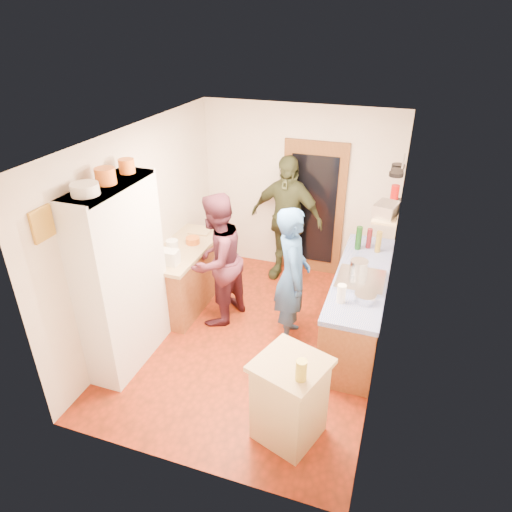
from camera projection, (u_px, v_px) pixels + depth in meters
The scene contains 44 objects.
floor at pixel (256, 338), 5.90m from camera, with size 3.00×4.00×0.02m, color maroon.
ceiling at pixel (256, 134), 4.66m from camera, with size 3.00×4.00×0.02m, color silver.
wall_back at pixel (299, 191), 6.95m from camera, with size 3.00×0.02×2.60m, color beige.
wall_front at pixel (173, 358), 3.61m from camera, with size 3.00×0.02×2.60m, color beige.
wall_left at pixel (142, 230), 5.71m from camera, with size 0.02×4.00×2.60m, color beige.
wall_right at pixel (390, 269), 4.85m from camera, with size 0.02×4.00×2.60m, color beige.
door_frame at pixel (313, 209), 6.97m from camera, with size 0.95×0.06×2.10m, color brown.
door_glass at pixel (313, 210), 6.94m from camera, with size 0.70×0.02×1.70m, color black.
hutch_body at pixel (122, 278), 5.08m from camera, with size 0.40×1.20×2.20m, color white.
hutch_top_shelf at pixel (107, 186), 4.57m from camera, with size 0.40×1.14×0.04m, color white.
plate_stack at pixel (85, 189), 4.26m from camera, with size 0.27×0.27×0.11m, color white.
orange_pot_a at pixel (105, 176), 4.52m from camera, with size 0.20×0.20×0.16m, color orange.
orange_pot_b at pixel (127, 166), 4.83m from camera, with size 0.17×0.17×0.15m, color orange.
left_counter_base at pixel (186, 277), 6.41m from camera, with size 0.60×1.40×0.85m, color brown.
left_counter_top at pixel (183, 248), 6.20m from camera, with size 0.64×1.44×0.05m, color tan.
toaster at pixel (169, 257), 5.73m from camera, with size 0.25×0.17×0.19m, color white.
kettle at pixel (172, 247), 6.00m from camera, with size 0.16×0.16×0.18m, color white.
orange_bowl at pixel (193, 240), 6.26m from camera, with size 0.19×0.19×0.09m, color orange.
chopping_board at pixel (200, 232), 6.58m from camera, with size 0.30×0.22×0.03m, color tan.
right_counter_base at pixel (358, 307), 5.77m from camera, with size 0.60×2.20×0.84m, color brown.
right_counter_top at pixel (362, 276), 5.56m from camera, with size 0.62×2.22×0.06m, color #122BA5.
hob at pixel (361, 280), 5.39m from camera, with size 0.55×0.58×0.04m, color silver.
pot_on_hob at pixel (359, 266), 5.50m from camera, with size 0.22×0.22×0.14m, color silver.
bottle_a at pixel (359, 238), 6.06m from camera, with size 0.08×0.08×0.32m, color #143F14.
bottle_b at pixel (369, 238), 6.10m from camera, with size 0.07×0.07×0.28m, color #591419.
bottle_c at pixel (379, 242), 5.99m from camera, with size 0.07×0.07×0.30m, color olive.
paper_towel at pixel (341, 294), 4.97m from camera, with size 0.10×0.10×0.21m, color white.
mixing_bowl at pixel (365, 297), 5.01m from camera, with size 0.24×0.24×0.09m, color silver.
island_base at pixel (289, 401), 4.36m from camera, with size 0.55×0.55×0.86m, color tan.
island_top at pixel (291, 365), 4.14m from camera, with size 0.62×0.62×0.05m, color tan.
cutting_board at pixel (290, 359), 4.20m from camera, with size 0.35×0.28×0.02m, color white.
oil_jar at pixel (301, 370), 3.90m from camera, with size 0.10×0.10×0.20m, color #AD9E2D.
pan_rail at pixel (404, 161), 5.78m from camera, with size 0.02×0.02×0.65m, color silver.
pan_hang_a at pixel (396, 174), 5.71m from camera, with size 0.18×0.18×0.05m, color black.
pan_hang_b at pixel (397, 171), 5.89m from camera, with size 0.16×0.16×0.05m, color black.
pan_hang_c at pixel (398, 166), 6.05m from camera, with size 0.17×0.17×0.05m, color black.
wall_shelf at pixel (385, 217), 5.07m from camera, with size 0.26×0.42×0.03m, color tan.
radio at pixel (386, 210), 5.03m from camera, with size 0.22×0.30×0.15m, color silver.
ext_bracket at pixel (398, 200), 6.20m from camera, with size 0.06×0.10×0.04m, color black.
fire_extinguisher at pixel (394, 196), 6.20m from camera, with size 0.11×0.11×0.32m, color red.
picture_frame at pixel (42, 224), 4.06m from camera, with size 0.03×0.25×0.30m, color gold.
person_hob at pixel (295, 277), 5.49m from camera, with size 0.65×0.43×1.78m, color #2B538E.
person_left at pixel (221, 260), 5.88m from camera, with size 0.87×0.68×1.79m, color #461D2B.
person_back at pixel (287, 219), 6.82m from camera, with size 1.14×0.48×1.95m, color #31371F.
Camera 1 is at (1.53, -4.44, 3.72)m, focal length 32.00 mm.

